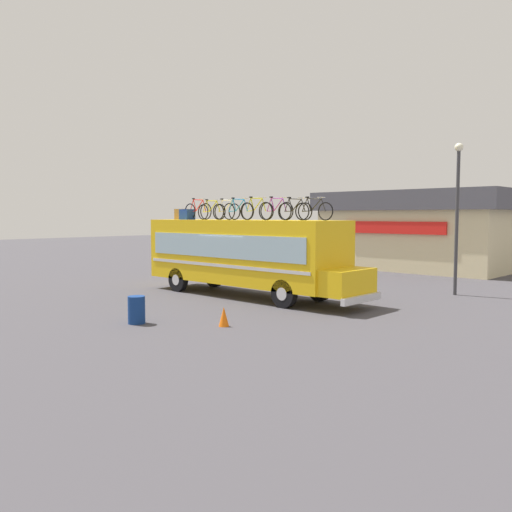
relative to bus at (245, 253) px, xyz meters
The scene contains 16 objects.
ground_plane 1.78m from the bus, behind, with size 120.00×120.00×0.00m, color #423F44.
bus is the anchor object (origin of this frame).
luggage_bag_1 4.25m from the bus, behind, with size 0.59×0.37×0.48m, color olive.
luggage_bag_2 3.65m from the bus, behind, with size 0.57×0.47×0.46m, color #193899.
rooftop_bicycle_1 3.20m from the bus, behind, with size 1.76×0.44×0.95m.
rooftop_bicycle_2 2.49m from the bus, behind, with size 1.73×0.44×0.88m.
rooftop_bicycle_3 1.94m from the bus, 169.09° to the right, with size 1.64×0.44×0.89m.
rooftop_bicycle_4 1.74m from the bus, 98.10° to the right, with size 1.74×0.44×0.91m.
rooftop_bicycle_5 1.93m from the bus, 16.95° to the right, with size 1.71×0.44×0.93m.
rooftop_bicycle_6 2.37m from the bus, ahead, with size 1.67×0.44×0.92m.
rooftop_bicycle_7 3.11m from the bus, ahead, with size 1.62×0.44×0.87m.
rooftop_bicycle_8 3.84m from the bus, ahead, with size 1.70×0.44×0.87m.
roadside_building 15.94m from the bus, 90.86° to the left, with size 11.61×7.73×4.74m.
trash_bin 6.55m from the bus, 76.39° to the right, with size 0.52×0.52×0.84m, color navy.
traffic_cone 6.17m from the bus, 51.47° to the right, with size 0.31×0.31×0.58m, color orange.
street_lamp 8.90m from the bus, 45.56° to the left, with size 0.34×0.34×6.21m.
Camera 1 is at (15.30, -15.33, 3.27)m, focal length 37.40 mm.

